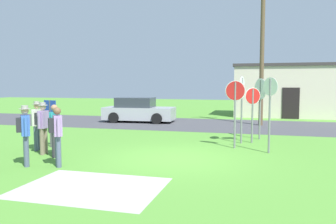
% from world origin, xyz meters
% --- Properties ---
extents(ground_plane, '(80.00, 80.00, 0.00)m').
position_xyz_m(ground_plane, '(0.00, 0.00, 0.00)').
color(ground_plane, '#518E33').
extents(street_asphalt, '(60.00, 6.40, 0.01)m').
position_xyz_m(street_asphalt, '(0.00, 9.12, 0.00)').
color(street_asphalt, '#424247').
rests_on(street_asphalt, ground).
extents(concrete_path, '(3.20, 2.40, 0.01)m').
position_xyz_m(concrete_path, '(-1.06, -3.43, 0.00)').
color(concrete_path, '#ADAAA3').
rests_on(concrete_path, ground).
extents(building_background, '(7.70, 4.41, 3.74)m').
position_xyz_m(building_background, '(4.59, 15.89, 1.88)').
color(building_background, beige).
rests_on(building_background, ground).
extents(utility_pole, '(1.80, 0.24, 7.83)m').
position_xyz_m(utility_pole, '(2.66, 9.61, 4.10)').
color(utility_pole, brown).
rests_on(utility_pole, ground).
extents(parked_car_on_street, '(4.39, 2.20, 1.51)m').
position_xyz_m(parked_car_on_street, '(-4.64, 9.45, 0.69)').
color(parked_car_on_street, '#A5A8AD').
rests_on(parked_car_on_street, ground).
extents(stop_sign_tallest, '(0.59, 0.35, 2.20)m').
position_xyz_m(stop_sign_tallest, '(2.32, 3.57, 1.48)').
color(stop_sign_tallest, slate).
rests_on(stop_sign_tallest, ground).
extents(stop_sign_low_front, '(0.73, 0.15, 2.47)m').
position_xyz_m(stop_sign_low_front, '(1.73, 2.22, 1.68)').
color(stop_sign_low_front, slate).
rests_on(stop_sign_low_front, ground).
extents(stop_sign_rear_left, '(0.17, 0.67, 2.64)m').
position_xyz_m(stop_sign_rear_left, '(1.91, 3.34, 1.77)').
color(stop_sign_rear_left, slate).
rests_on(stop_sign_rear_left, ground).
extents(stop_sign_leaning_left, '(0.49, 0.76, 2.58)m').
position_xyz_m(stop_sign_leaning_left, '(2.61, 4.53, 1.80)').
color(stop_sign_leaning_left, slate).
rests_on(stop_sign_leaning_left, ground).
extents(stop_sign_far_back, '(0.47, 0.42, 2.56)m').
position_xyz_m(stop_sign_far_back, '(2.92, 1.65, 1.69)').
color(stop_sign_far_back, slate).
rests_on(stop_sign_far_back, ground).
extents(person_in_blue, '(0.47, 0.48, 1.69)m').
position_xyz_m(person_in_blue, '(-2.91, -1.91, 0.98)').
color(person_in_blue, '#4C5670').
rests_on(person_in_blue, ground).
extents(person_with_sunhat, '(0.31, 0.57, 1.74)m').
position_xyz_m(person_with_sunhat, '(-4.95, 0.00, 0.98)').
color(person_with_sunhat, '#4C5670').
rests_on(person_with_sunhat, ground).
extents(person_near_signs, '(0.30, 0.56, 1.69)m').
position_xyz_m(person_near_signs, '(-3.72, -0.79, 0.95)').
color(person_near_signs, '#2D2D33').
rests_on(person_near_signs, ground).
extents(person_on_left, '(0.41, 0.57, 1.74)m').
position_xyz_m(person_on_left, '(-4.36, -0.53, 1.01)').
color(person_on_left, '#7A6B56').
rests_on(person_on_left, ground).
extents(person_in_teal, '(0.47, 0.48, 1.74)m').
position_xyz_m(person_in_teal, '(-3.83, -2.09, 1.01)').
color(person_in_teal, '#4C5670').
rests_on(person_in_teal, ground).
extents(info_panel_leftmost, '(0.59, 0.17, 1.74)m').
position_xyz_m(info_panel_leftmost, '(-4.87, 0.65, 1.20)').
color(info_panel_leftmost, '#4C4C51').
rests_on(info_panel_leftmost, ground).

